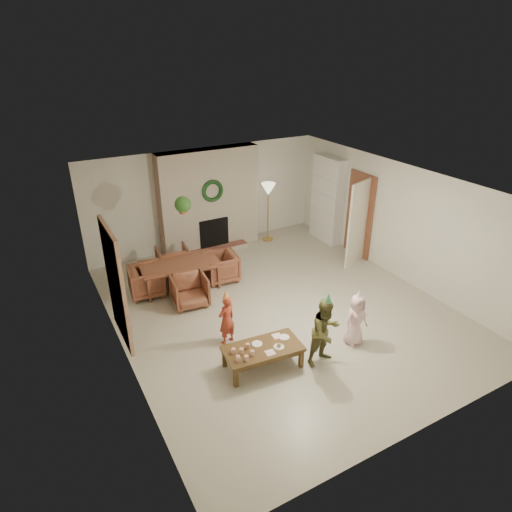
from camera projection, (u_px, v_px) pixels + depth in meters
floor at (279, 308)px, 8.68m from camera, size 7.00×7.00×0.00m
ceiling at (282, 186)px, 7.58m from camera, size 7.00×7.00×0.00m
wall_back at (206, 198)px, 10.88m from camera, size 7.00×0.00×7.00m
wall_front at (432, 359)px, 5.37m from camera, size 7.00×0.00×7.00m
wall_left at (116, 291)px, 6.82m from camera, size 0.00×7.00×7.00m
wall_right at (400, 222)px, 9.43m from camera, size 0.00×7.00×7.00m
fireplace_mass at (209, 200)px, 10.72m from camera, size 2.50×0.40×2.50m
fireplace_hearth at (217, 250)px, 10.97m from camera, size 1.60×0.30×0.12m
fireplace_firebox at (214, 233)px, 10.93m from camera, size 0.75×0.12×0.75m
fireplace_wreath at (213, 191)px, 10.41m from camera, size 0.54×0.10×0.54m
floor_lamp_base at (268, 239)px, 11.67m from camera, size 0.29×0.29×0.03m
floor_lamp_post at (268, 214)px, 11.36m from camera, size 0.03×0.03×1.38m
floor_lamp_shade at (268, 189)px, 11.07m from camera, size 0.37×0.37×0.31m
bookshelf_carcass at (328, 200)px, 11.23m from camera, size 0.30×1.00×2.20m
bookshelf_shelf_a at (325, 223)px, 11.51m from camera, size 0.30×0.92×0.03m
bookshelf_shelf_b at (326, 209)px, 11.33m from camera, size 0.30×0.92×0.03m
bookshelf_shelf_c at (327, 194)px, 11.16m from camera, size 0.30×0.92×0.03m
bookshelf_shelf_d at (328, 179)px, 10.98m from camera, size 0.30×0.92×0.03m
books_row_lower at (328, 220)px, 11.32m from camera, size 0.20×0.40×0.24m
books_row_mid at (325, 203)px, 11.30m from camera, size 0.20×0.44×0.24m
books_row_upper at (329, 190)px, 11.01m from camera, size 0.20×0.36×0.22m
door_frame at (360, 215)px, 10.45m from camera, size 0.05×0.86×2.04m
door_leaf at (358, 224)px, 10.00m from camera, size 0.77×0.32×2.00m
curtain_panel at (116, 285)px, 7.00m from camera, size 0.06×1.20×2.00m
dining_table at (181, 276)px, 9.28m from camera, size 1.71×1.08×0.57m
dining_chair_near at (190, 290)px, 8.68m from camera, size 0.74×0.76×0.63m
dining_chair_far at (173, 261)px, 9.86m from camera, size 0.74×0.76×0.63m
dining_chair_left at (147, 281)px, 9.02m from camera, size 0.76×0.74×0.63m
dining_chair_right at (221, 267)px, 9.58m from camera, size 0.76×0.74×0.63m
hanging_plant_cord at (182, 193)px, 8.34m from camera, size 0.01×0.01×0.70m
hanging_plant_pot at (183, 210)px, 8.50m from camera, size 0.16×0.16×0.12m
hanging_plant_foliage at (183, 204)px, 8.44m from camera, size 0.32×0.32×0.32m
coffee_table_top at (263, 349)px, 6.98m from camera, size 1.29×0.73×0.06m
coffee_table_apron at (263, 352)px, 7.01m from camera, size 1.19×0.63×0.08m
coffee_leg_fl at (236, 378)px, 6.65m from camera, size 0.07×0.07×0.32m
coffee_leg_fr at (301, 358)px, 7.06m from camera, size 0.07×0.07×0.32m
coffee_leg_bl at (224, 358)px, 7.07m from camera, size 0.07×0.07×0.32m
coffee_leg_br at (287, 341)px, 7.47m from camera, size 0.07×0.07×0.32m
cup_a at (238, 358)px, 6.65m from camera, size 0.07×0.07×0.09m
cup_b at (234, 351)px, 6.81m from camera, size 0.07×0.07×0.09m
cup_c at (246, 358)px, 6.66m from camera, size 0.07×0.07×0.09m
cup_d at (242, 351)px, 6.81m from camera, size 0.07×0.07×0.09m
cup_e at (252, 353)px, 6.77m from camera, size 0.07×0.07×0.09m
cup_f at (248, 346)px, 6.93m from camera, size 0.07×0.07×0.09m
plate_a at (257, 344)px, 7.04m from camera, size 0.19×0.19×0.01m
plate_b at (279, 347)px, 6.97m from camera, size 0.19×0.19×0.01m
plate_c at (284, 337)px, 7.20m from camera, size 0.19×0.19×0.01m
food_scoop at (279, 345)px, 6.95m from camera, size 0.07×0.07×0.07m
napkin_left at (270, 353)px, 6.84m from camera, size 0.16×0.16×0.01m
napkin_right at (277, 336)px, 7.23m from camera, size 0.16×0.16×0.01m
child_red at (227, 320)px, 7.50m from camera, size 0.38×0.30×0.93m
party_hat_red at (226, 295)px, 7.28m from camera, size 0.14×0.14×0.18m
child_plaid at (325, 332)px, 7.00m from camera, size 0.61×0.50×1.16m
party_hat_plaid at (328, 298)px, 6.73m from camera, size 0.17×0.17×0.19m
child_pink at (356, 320)px, 7.49m from camera, size 0.47×0.31×0.95m
party_hat_pink at (359, 294)px, 7.27m from camera, size 0.14×0.14×0.17m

